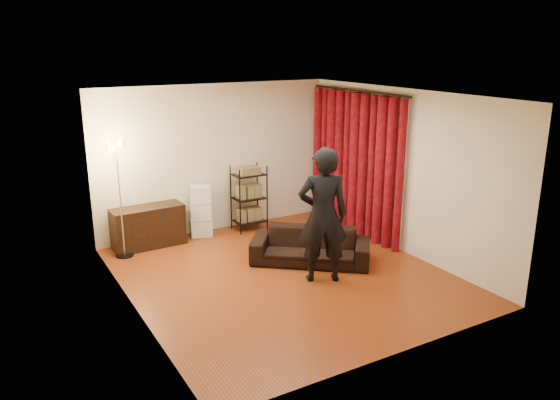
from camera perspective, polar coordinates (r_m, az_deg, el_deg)
floor at (r=8.35m, az=0.43°, el=-7.87°), size 5.00×5.00×0.00m
ceiling at (r=7.65m, az=0.48°, el=10.92°), size 5.00×5.00×0.00m
wall_back at (r=10.07m, az=-6.76°, el=4.33°), size 5.00×0.00×5.00m
wall_front at (r=5.97m, az=12.68°, el=-4.36°), size 5.00×0.00×5.00m
wall_left at (r=7.07m, az=-15.49°, el=-1.30°), size 0.00×5.00×5.00m
wall_right at (r=9.20m, az=12.66°, el=2.91°), size 0.00×5.00×5.00m
curtain_rod at (r=9.79m, az=8.18°, el=11.23°), size 0.04×2.65×0.04m
curtain at (r=9.98m, az=7.79°, el=3.74°), size 0.22×2.65×2.55m
sofa at (r=8.73m, az=3.19°, el=-4.85°), size 1.91×1.73×0.54m
person at (r=7.88m, az=4.50°, el=-1.61°), size 0.87×0.75×2.00m
media_cabinet at (r=9.63m, az=-13.60°, el=-2.72°), size 1.23×0.50×0.71m
storage_boxes at (r=9.92m, az=-8.25°, el=-1.16°), size 0.46×0.41×0.94m
wire_shelf at (r=10.14m, az=-3.26°, el=0.21°), size 0.57×0.41×1.23m
floor_lamp at (r=9.11m, az=-16.36°, el=0.01°), size 0.40×0.40×1.93m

